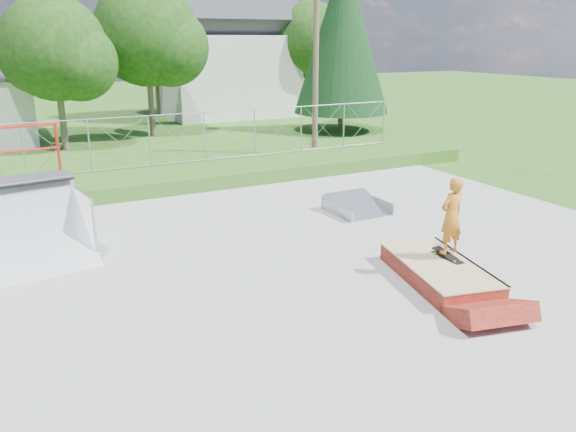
# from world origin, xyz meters

# --- Properties ---
(ground) EXTENTS (120.00, 120.00, 0.00)m
(ground) POSITION_xyz_m (0.00, 0.00, 0.00)
(ground) COLOR #295E1B
(ground) RESTS_ON ground
(concrete_pad) EXTENTS (20.00, 16.00, 0.04)m
(concrete_pad) POSITION_xyz_m (0.00, 0.00, 0.02)
(concrete_pad) COLOR #959593
(concrete_pad) RESTS_ON ground
(grass_berm) EXTENTS (24.00, 3.00, 0.50)m
(grass_berm) POSITION_xyz_m (0.00, 9.50, 0.25)
(grass_berm) COLOR #295E1B
(grass_berm) RESTS_ON ground
(grind_box) EXTENTS (1.97, 3.06, 0.42)m
(grind_box) POSITION_xyz_m (3.02, -0.86, 0.21)
(grind_box) COLOR maroon
(grind_box) RESTS_ON concrete_pad
(quarter_pipe) EXTENTS (3.23, 2.85, 2.91)m
(quarter_pipe) POSITION_xyz_m (-4.58, 4.06, 1.46)
(quarter_pipe) COLOR #A2A5AA
(quarter_pipe) RESTS_ON concrete_pad
(flat_bank_ramp) EXTENTS (1.54, 1.63, 0.46)m
(flat_bank_ramp) POSITION_xyz_m (4.25, 3.88, 0.23)
(flat_bank_ramp) COLOR #A2A5AA
(flat_bank_ramp) RESTS_ON concrete_pad
(skateboard) EXTENTS (0.23, 0.80, 0.13)m
(skateboard) POSITION_xyz_m (3.38, -0.72, 0.46)
(skateboard) COLOR black
(skateboard) RESTS_ON grind_box
(skater) EXTENTS (0.62, 0.44, 1.61)m
(skater) POSITION_xyz_m (3.38, -0.72, 1.27)
(skater) COLOR #C3741D
(skater) RESTS_ON grind_box
(chain_link_fence) EXTENTS (20.00, 0.06, 1.80)m
(chain_link_fence) POSITION_xyz_m (0.00, 10.50, 1.40)
(chain_link_fence) COLOR #929499
(chain_link_fence) RESTS_ON grass_berm
(gable_house) EXTENTS (8.40, 6.08, 8.94)m
(gable_house) POSITION_xyz_m (9.00, 26.00, 3.84)
(gable_house) COLOR beige
(gable_house) RESTS_ON ground
(utility_pole) EXTENTS (0.24, 0.24, 8.00)m
(utility_pole) POSITION_xyz_m (7.50, 12.00, 4.00)
(utility_pole) COLOR brown
(utility_pole) RESTS_ON ground
(tree_left_near) EXTENTS (4.76, 4.48, 6.65)m
(tree_left_near) POSITION_xyz_m (-1.75, 17.83, 4.24)
(tree_left_near) COLOR brown
(tree_left_near) RESTS_ON ground
(tree_center) EXTENTS (5.44, 5.12, 7.60)m
(tree_center) POSITION_xyz_m (2.78, 19.81, 4.85)
(tree_center) COLOR brown
(tree_center) RESTS_ON ground
(tree_right_far) EXTENTS (5.10, 4.80, 7.12)m
(tree_right_far) POSITION_xyz_m (14.27, 23.82, 4.54)
(tree_right_far) COLOR brown
(tree_right_far) RESTS_ON ground
(tree_back_mid) EXTENTS (4.08, 3.84, 5.70)m
(tree_back_mid) POSITION_xyz_m (5.21, 27.86, 3.63)
(tree_back_mid) COLOR brown
(tree_back_mid) RESTS_ON ground
(conifer_tree) EXTENTS (5.04, 5.04, 9.10)m
(conifer_tree) POSITION_xyz_m (12.00, 17.00, 5.05)
(conifer_tree) COLOR brown
(conifer_tree) RESTS_ON ground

